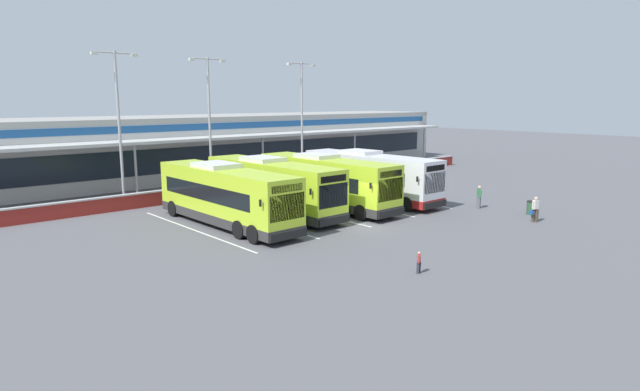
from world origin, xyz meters
name	(u,v)px	position (x,y,z in m)	size (l,w,h in m)	color
ground_plane	(365,226)	(0.00, 0.00, 0.00)	(200.00, 200.00, 0.00)	#56565B
terminal_building	(165,147)	(0.00, 26.91, 3.01)	(70.00, 13.00, 6.00)	#B7B7B2
red_barrier_wall	(236,188)	(0.00, 14.50, 0.56)	(60.00, 0.40, 1.10)	maroon
coach_bus_leftmost	(226,197)	(-6.32, 5.76, 1.79)	(2.99, 12.16, 3.78)	#B7DB2D
coach_bus_left_centre	(272,188)	(-2.19, 6.62, 1.79)	(2.99, 12.16, 3.78)	#B7DB2D
coach_bus_centre	(326,183)	(1.94, 5.76, 1.79)	(2.99, 12.16, 3.78)	#B7DB2D
coach_bus_right_centre	(369,177)	(6.31, 5.59, 1.79)	(2.99, 12.16, 3.78)	silver
bay_stripe_far_west	(194,230)	(-8.40, 6.00, 0.00)	(0.14, 13.00, 0.01)	silver
bay_stripe_west	(253,219)	(-4.20, 6.00, 0.00)	(0.14, 13.00, 0.01)	silver
bay_stripe_mid_west	(303,210)	(0.00, 6.00, 0.00)	(0.14, 13.00, 0.01)	silver
bay_stripe_centre	(346,203)	(4.20, 6.00, 0.00)	(0.14, 13.00, 0.01)	silver
bay_stripe_mid_east	(383,196)	(8.40, 6.00, 0.00)	(0.14, 13.00, 0.01)	silver
pedestrian_with_handbag	(535,209)	(8.68, -6.42, 0.86)	(0.64, 0.44, 1.62)	#4C4238
pedestrian_in_dark_coat	(479,196)	(9.85, -1.71, 0.87)	(0.43, 0.46, 1.62)	slate
pedestrian_child	(419,262)	(-4.85, -7.83, 0.54)	(0.30, 0.24, 1.00)	#33333D
lamp_post_west	(119,118)	(-8.37, 16.51, 6.29)	(3.24, 0.28, 11.00)	#9E9EA3
lamp_post_centre	(209,116)	(-0.59, 17.21, 6.29)	(3.24, 0.28, 11.00)	#9E9EA3
lamp_post_east	(302,114)	(8.65, 16.41, 6.29)	(3.24, 0.28, 11.00)	#9E9EA3
litter_bin	(531,208)	(10.62, -5.17, 0.47)	(0.54, 0.54, 0.93)	#2D5133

